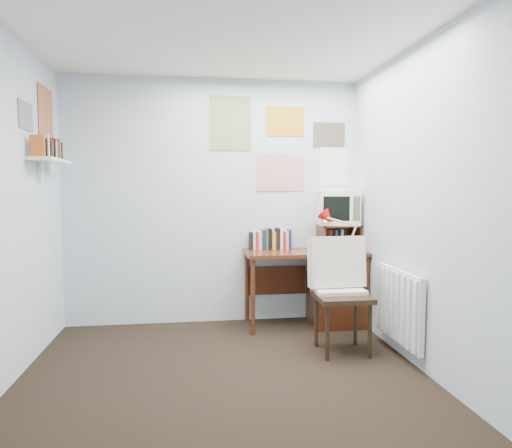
{
  "coord_description": "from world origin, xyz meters",
  "views": [
    {
      "loc": [
        -0.23,
        -2.96,
        1.38
      ],
      "look_at": [
        0.33,
        1.0,
        1.07
      ],
      "focal_mm": 32.0,
      "sensor_mm": 36.0,
      "label": 1
    }
  ],
  "objects_px": {
    "desk_chair": "(343,297)",
    "tv_riser": "(339,237)",
    "crt_tv": "(338,206)",
    "wall_shelf": "(50,161)",
    "desk": "(330,285)",
    "desk_lamp": "(354,234)",
    "radiator": "(398,305)"
  },
  "relations": [
    {
      "from": "desk_chair",
      "to": "radiator",
      "type": "relative_size",
      "value": 1.19
    },
    {
      "from": "crt_tv",
      "to": "desk_lamp",
      "type": "bearing_deg",
      "value": -74.0
    },
    {
      "from": "desk",
      "to": "wall_shelf",
      "type": "bearing_deg",
      "value": -171.6
    },
    {
      "from": "wall_shelf",
      "to": "desk_chair",
      "type": "bearing_deg",
      "value": -10.0
    },
    {
      "from": "wall_shelf",
      "to": "desk",
      "type": "bearing_deg",
      "value": 8.4
    },
    {
      "from": "desk_lamp",
      "to": "tv_riser",
      "type": "height_order",
      "value": "desk_lamp"
    },
    {
      "from": "tv_riser",
      "to": "radiator",
      "type": "xyz_separation_m",
      "value": [
        0.17,
        -1.04,
        -0.47
      ]
    },
    {
      "from": "desk_chair",
      "to": "desk_lamp",
      "type": "distance_m",
      "value": 0.82
    },
    {
      "from": "desk_chair",
      "to": "desk_lamp",
      "type": "xyz_separation_m",
      "value": [
        0.31,
        0.59,
        0.47
      ]
    },
    {
      "from": "crt_tv",
      "to": "desk_chair",
      "type": "bearing_deg",
      "value": -98.29
    },
    {
      "from": "desk",
      "to": "crt_tv",
      "type": "distance_m",
      "value": 0.81
    },
    {
      "from": "desk_lamp",
      "to": "crt_tv",
      "type": "relative_size",
      "value": 0.92
    },
    {
      "from": "desk_chair",
      "to": "wall_shelf",
      "type": "relative_size",
      "value": 1.53
    },
    {
      "from": "crt_tv",
      "to": "radiator",
      "type": "height_order",
      "value": "crt_tv"
    },
    {
      "from": "desk_lamp",
      "to": "radiator",
      "type": "bearing_deg",
      "value": -99.01
    },
    {
      "from": "wall_shelf",
      "to": "crt_tv",
      "type": "bearing_deg",
      "value": 10.78
    },
    {
      "from": "crt_tv",
      "to": "wall_shelf",
      "type": "relative_size",
      "value": 0.65
    },
    {
      "from": "desk_chair",
      "to": "tv_riser",
      "type": "xyz_separation_m",
      "value": [
        0.27,
        0.92,
        0.41
      ]
    },
    {
      "from": "tv_riser",
      "to": "wall_shelf",
      "type": "relative_size",
      "value": 0.65
    },
    {
      "from": "crt_tv",
      "to": "wall_shelf",
      "type": "xyz_separation_m",
      "value": [
        -2.68,
        -0.51,
        0.42
      ]
    },
    {
      "from": "desk",
      "to": "tv_riser",
      "type": "xyz_separation_m",
      "value": [
        0.12,
        0.11,
        0.48
      ]
    },
    {
      "from": "wall_shelf",
      "to": "desk_lamp",
      "type": "bearing_deg",
      "value": 3.35
    },
    {
      "from": "desk",
      "to": "radiator",
      "type": "bearing_deg",
      "value": -72.76
    },
    {
      "from": "desk_chair",
      "to": "crt_tv",
      "type": "bearing_deg",
      "value": 75.19
    },
    {
      "from": "desk",
      "to": "crt_tv",
      "type": "height_order",
      "value": "crt_tv"
    },
    {
      "from": "desk_chair",
      "to": "wall_shelf",
      "type": "bearing_deg",
      "value": 170.45
    },
    {
      "from": "radiator",
      "to": "tv_riser",
      "type": "bearing_deg",
      "value": 99.28
    },
    {
      "from": "crt_tv",
      "to": "radiator",
      "type": "xyz_separation_m",
      "value": [
        0.18,
        -1.06,
        -0.78
      ]
    },
    {
      "from": "desk_chair",
      "to": "crt_tv",
      "type": "xyz_separation_m",
      "value": [
        0.26,
        0.94,
        0.73
      ]
    },
    {
      "from": "desk_chair",
      "to": "tv_riser",
      "type": "bearing_deg",
      "value": 74.28
    },
    {
      "from": "desk",
      "to": "desk_lamp",
      "type": "xyz_separation_m",
      "value": [
        0.16,
        -0.22,
        0.54
      ]
    },
    {
      "from": "desk_chair",
      "to": "crt_tv",
      "type": "distance_m",
      "value": 1.21
    }
  ]
}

